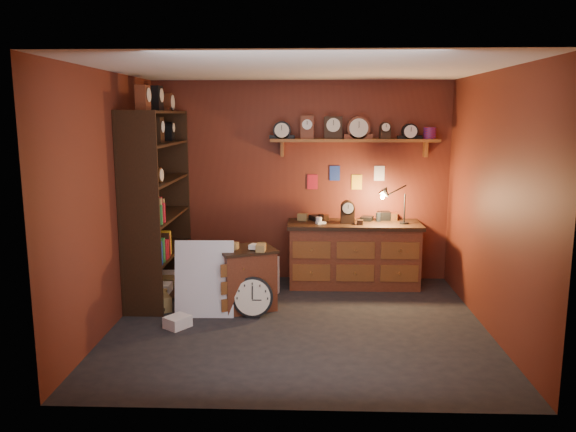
# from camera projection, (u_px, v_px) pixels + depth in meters

# --- Properties ---
(floor) EXTENTS (4.00, 4.00, 0.00)m
(floor) POSITION_uv_depth(u_px,v_px,m) (299.00, 324.00, 6.10)
(floor) COLOR black
(floor) RESTS_ON ground
(room_shell) EXTENTS (4.02, 3.62, 2.71)m
(room_shell) POSITION_uv_depth(u_px,v_px,m) (303.00, 166.00, 5.90)
(room_shell) COLOR maroon
(room_shell) RESTS_ON ground
(shelving_unit) EXTENTS (0.47, 1.60, 2.58)m
(shelving_unit) POSITION_uv_depth(u_px,v_px,m) (155.00, 197.00, 6.90)
(shelving_unit) COLOR black
(shelving_unit) RESTS_ON ground
(workbench) EXTENTS (1.75, 0.66, 1.36)m
(workbench) POSITION_uv_depth(u_px,v_px,m) (354.00, 251.00, 7.45)
(workbench) COLOR brown
(workbench) RESTS_ON ground
(low_cabinet) EXTENTS (0.80, 0.74, 0.81)m
(low_cabinet) POSITION_uv_depth(u_px,v_px,m) (246.00, 276.00, 6.56)
(low_cabinet) COLOR brown
(low_cabinet) RESTS_ON ground
(big_round_clock) EXTENTS (0.46, 0.16, 0.46)m
(big_round_clock) POSITION_uv_depth(u_px,v_px,m) (253.00, 297.00, 6.31)
(big_round_clock) COLOR black
(big_round_clock) RESTS_ON ground
(white_panel) EXTENTS (0.67, 0.20, 0.88)m
(white_panel) POSITION_uv_depth(u_px,v_px,m) (205.00, 315.00, 6.39)
(white_panel) COLOR silver
(white_panel) RESTS_ON ground
(mini_fridge) EXTENTS (0.60, 0.62, 0.48)m
(mini_fridge) POSITION_uv_depth(u_px,v_px,m) (255.00, 277.00, 7.03)
(mini_fridge) COLOR silver
(mini_fridge) RESTS_ON ground
(floor_box_a) EXTENTS (0.37, 0.35, 0.18)m
(floor_box_a) POSITION_uv_depth(u_px,v_px,m) (157.00, 304.00, 6.51)
(floor_box_a) COLOR olive
(floor_box_a) RESTS_ON ground
(floor_box_b) EXTENTS (0.31, 0.32, 0.12)m
(floor_box_b) POSITION_uv_depth(u_px,v_px,m) (178.00, 322.00, 6.01)
(floor_box_b) COLOR white
(floor_box_b) RESTS_ON ground
(floor_box_c) EXTENTS (0.28, 0.27, 0.16)m
(floor_box_c) POSITION_uv_depth(u_px,v_px,m) (220.00, 290.00, 7.06)
(floor_box_c) COLOR olive
(floor_box_c) RESTS_ON ground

